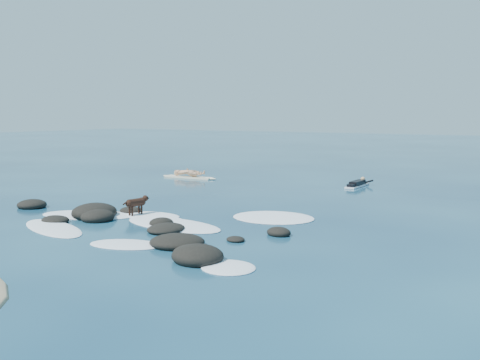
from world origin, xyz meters
The scene contains 6 objects.
ground centered at (0.00, 0.00, 0.00)m, with size 160.00×160.00×0.00m, color #0A2642.
reef_rocks centered at (0.55, -1.66, 0.11)m, with size 13.54×4.92×0.60m.
breaking_foam centered at (0.35, -0.80, 0.01)m, with size 15.15×7.66×0.12m.
standing_surfer_rig centered at (-4.84, 9.38, 0.74)m, with size 3.29×0.80×1.87m.
paddling_surfer_rig centered at (3.84, 10.99, 0.13)m, with size 1.01×2.23×0.39m.
dog centered at (0.29, 0.05, 0.46)m, with size 0.39×1.09×0.69m.
Camera 1 is at (12.51, -12.76, 3.34)m, focal length 40.00 mm.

